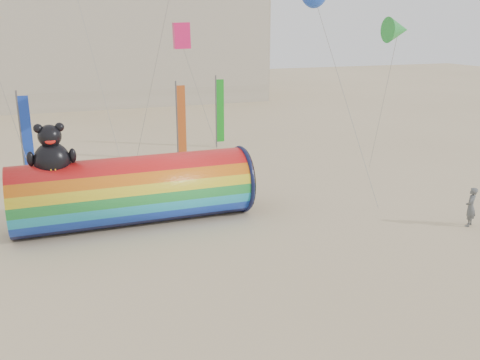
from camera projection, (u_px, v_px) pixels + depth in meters
name	position (u px, v px, depth m)	size (l,w,h in m)	color
ground	(241.00, 248.00, 21.63)	(160.00, 160.00, 0.00)	#CCB58C
windsock_assembly	(134.00, 189.00, 23.93)	(10.56, 3.22, 4.87)	red
kite_handler	(471.00, 207.00, 23.72)	(0.65, 0.43, 1.79)	#505457
festival_banners	(150.00, 122.00, 34.42)	(13.62, 4.66, 5.20)	#59595E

